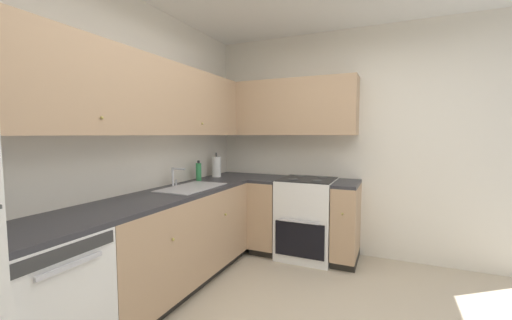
% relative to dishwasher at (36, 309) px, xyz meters
% --- Properties ---
extents(wall_back, '(4.03, 0.05, 2.65)m').
position_rel_dishwasher_xyz_m(wall_back, '(0.78, 0.33, 0.89)').
color(wall_back, silver).
rests_on(wall_back, ground_plane).
extents(wall_right, '(0.05, 3.61, 2.65)m').
position_rel_dishwasher_xyz_m(wall_right, '(2.77, -1.45, 0.89)').
color(wall_right, silver).
rests_on(wall_right, ground_plane).
extents(dishwasher, '(0.60, 0.63, 0.87)m').
position_rel_dishwasher_xyz_m(dishwasher, '(0.00, 0.00, 0.00)').
color(dishwasher, white).
rests_on(dishwasher, ground_plane).
extents(lower_cabinets_back, '(1.84, 0.62, 0.87)m').
position_rel_dishwasher_xyz_m(lower_cabinets_back, '(1.23, 0.00, 0.00)').
color(lower_cabinets_back, tan).
rests_on(lower_cabinets_back, ground_plane).
extents(countertop_back, '(3.05, 0.60, 0.03)m').
position_rel_dishwasher_xyz_m(countertop_back, '(1.22, 0.00, 0.45)').
color(countertop_back, '#2D2D33').
rests_on(countertop_back, lower_cabinets_back).
extents(lower_cabinets_right, '(0.62, 1.21, 0.87)m').
position_rel_dishwasher_xyz_m(lower_cabinets_right, '(2.45, -0.87, 0.00)').
color(lower_cabinets_right, tan).
rests_on(lower_cabinets_right, ground_plane).
extents(countertop_right, '(0.60, 1.21, 0.03)m').
position_rel_dishwasher_xyz_m(countertop_right, '(2.45, -0.87, 0.45)').
color(countertop_right, '#2D2D33').
rests_on(countertop_right, lower_cabinets_right).
extents(oven_range, '(0.68, 0.62, 1.06)m').
position_rel_dishwasher_xyz_m(oven_range, '(2.47, -0.93, 0.02)').
color(oven_range, white).
rests_on(oven_range, ground_plane).
extents(upper_cabinets_back, '(2.73, 0.34, 0.66)m').
position_rel_dishwasher_xyz_m(upper_cabinets_back, '(1.06, 0.14, 1.32)').
color(upper_cabinets_back, tan).
extents(upper_cabinets_right, '(0.32, 1.76, 0.66)m').
position_rel_dishwasher_xyz_m(upper_cabinets_right, '(2.59, -0.58, 1.32)').
color(upper_cabinets_right, tan).
extents(sink, '(0.69, 0.40, 0.10)m').
position_rel_dishwasher_xyz_m(sink, '(1.46, -0.03, 0.43)').
color(sink, '#B7B7BC').
rests_on(sink, countertop_back).
extents(faucet, '(0.07, 0.16, 0.19)m').
position_rel_dishwasher_xyz_m(faucet, '(1.47, 0.18, 0.59)').
color(faucet, silver).
rests_on(faucet, countertop_back).
extents(soap_bottle, '(0.06, 0.06, 0.23)m').
position_rel_dishwasher_xyz_m(soap_bottle, '(1.89, 0.18, 0.57)').
color(soap_bottle, '#338C4C').
rests_on(soap_bottle, countertop_back).
extents(paper_towel_roll, '(0.11, 0.11, 0.31)m').
position_rel_dishwasher_xyz_m(paper_towel_roll, '(2.25, 0.16, 0.60)').
color(paper_towel_roll, white).
rests_on(paper_towel_roll, countertop_back).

